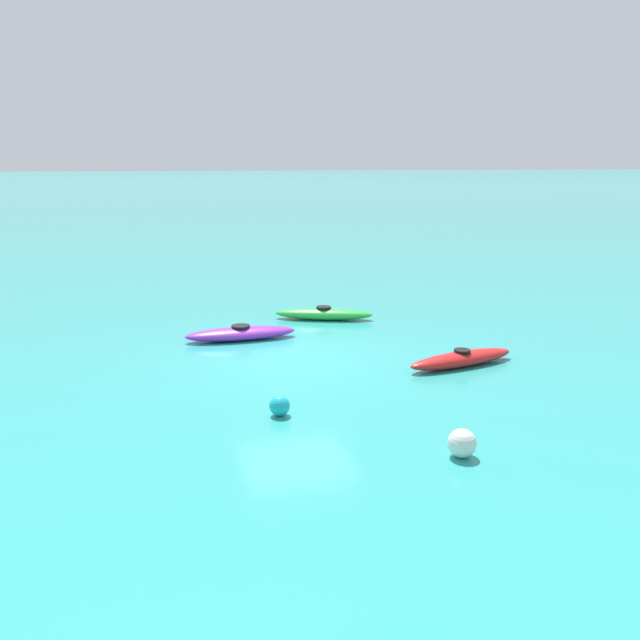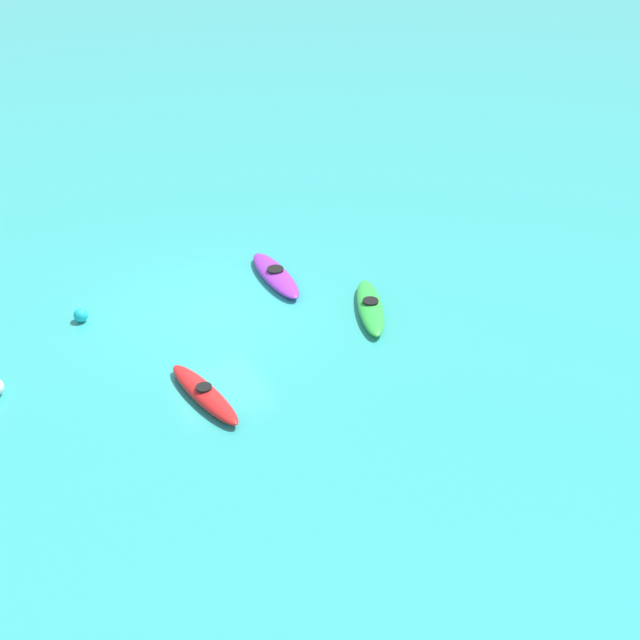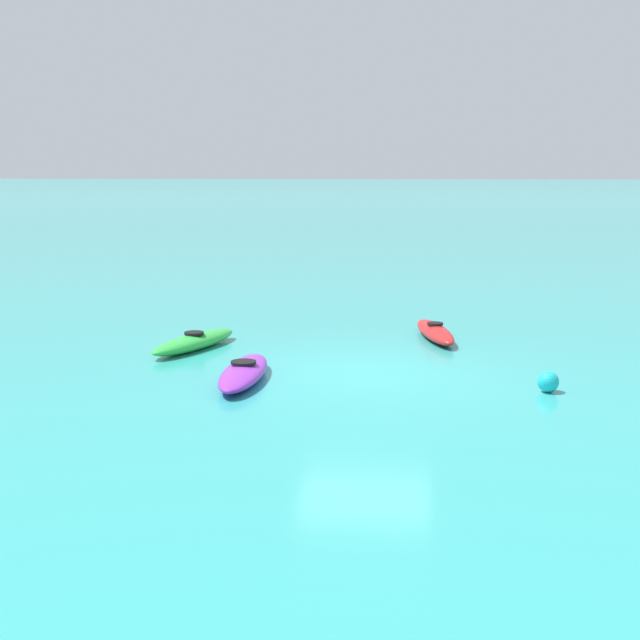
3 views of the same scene
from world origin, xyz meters
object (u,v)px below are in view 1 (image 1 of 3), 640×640
kayak_purple (241,333)px  buoy_white (462,443)px  kayak_red (462,359)px  buoy_cyan (280,406)px  kayak_green (324,314)px

kayak_purple → buoy_white: (-2.10, 7.69, 0.06)m
kayak_red → buoy_cyan: size_ratio=7.53×
kayak_purple → buoy_white: 7.97m
kayak_purple → buoy_white: size_ratio=6.26×
kayak_green → kayak_purple: size_ratio=1.01×
kayak_green → kayak_purple: bearing=31.4°
kayak_red → buoy_cyan: 4.78m
kayak_green → kayak_purple: same height
buoy_white → kayak_purple: bearing=-74.7°
kayak_green → kayak_red: same height
kayak_red → buoy_cyan: bearing=22.3°
kayak_red → buoy_cyan: kayak_red is taller
buoy_white → kayak_green: bearing=-93.0°
kayak_green → buoy_white: buoy_white is taller
kayak_green → kayak_purple: 3.03m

